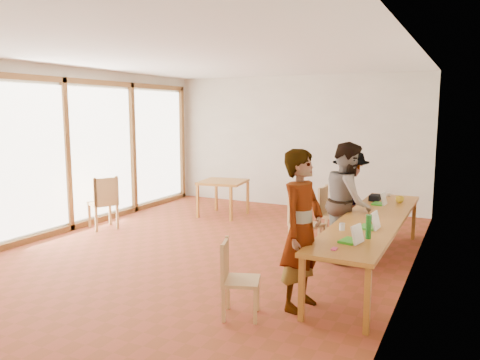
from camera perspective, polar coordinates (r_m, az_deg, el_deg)
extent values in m
plane|color=brown|center=(7.52, -4.02, -8.64)|extent=(8.00, 8.00, 0.00)
cube|color=beige|center=(10.85, 6.74, 4.65)|extent=(6.00, 0.10, 3.00)
cube|color=beige|center=(6.26, 20.21, 1.44)|extent=(0.10, 8.00, 3.00)
cube|color=white|center=(9.10, -20.42, 3.46)|extent=(0.10, 8.00, 3.00)
cube|color=white|center=(7.24, -4.28, 14.87)|extent=(6.00, 8.00, 0.04)
cube|color=#AC6926|center=(6.69, 15.84, -4.67)|extent=(0.80, 4.00, 0.05)
cube|color=#AC6926|center=(5.08, 7.53, -13.06)|extent=(0.06, 0.06, 0.70)
cube|color=#AC6926|center=(8.70, 15.97, -4.22)|extent=(0.06, 0.06, 0.70)
cube|color=#AC6926|center=(4.92, 15.26, -14.03)|extent=(0.06, 0.06, 0.70)
cube|color=#AC6926|center=(8.60, 20.43, -4.56)|extent=(0.06, 0.06, 0.70)
cube|color=#AC6926|center=(9.83, -2.08, -0.24)|extent=(0.90, 0.90, 0.05)
cube|color=#AC6926|center=(9.75, -5.18, -2.57)|extent=(0.05, 0.05, 0.70)
cube|color=#AC6926|center=(10.41, -2.92, -1.84)|extent=(0.05, 0.05, 0.70)
cube|color=#AC6926|center=(9.37, -1.12, -2.99)|extent=(0.05, 0.05, 0.70)
cube|color=#AC6926|center=(10.06, 0.95, -2.20)|extent=(0.05, 0.05, 0.70)
cube|color=tan|center=(5.13, 0.13, -12.20)|extent=(0.50, 0.50, 0.04)
cube|color=tan|center=(5.07, -1.87, -9.76)|extent=(0.17, 0.38, 0.41)
cube|color=tan|center=(7.42, 8.13, -5.41)|extent=(0.56, 0.56, 0.04)
cube|color=tan|center=(7.49, 7.04, -3.34)|extent=(0.20, 0.41, 0.45)
cube|color=tan|center=(8.09, 11.34, -4.30)|extent=(0.45, 0.45, 0.04)
cube|color=tan|center=(8.10, 10.06, -2.46)|extent=(0.05, 0.44, 0.46)
cube|color=tan|center=(8.63, 13.56, -3.34)|extent=(0.59, 0.59, 0.04)
cube|color=tan|center=(8.57, 12.21, -1.55)|extent=(0.18, 0.46, 0.49)
cube|color=tan|center=(9.18, -16.39, -2.76)|extent=(0.63, 0.63, 0.04)
cube|color=tan|center=(8.93, -16.02, -1.31)|extent=(0.26, 0.43, 0.49)
imported|color=gray|center=(5.25, 7.54, -6.04)|extent=(0.53, 0.72, 1.80)
imported|color=gray|center=(7.10, 13.02, -2.54)|extent=(0.86, 1.00, 1.76)
imported|color=gray|center=(7.92, 13.23, -2.08)|extent=(0.74, 1.10, 1.58)
cube|color=green|center=(5.42, 13.22, -7.23)|extent=(0.23, 0.28, 0.03)
cube|color=white|center=(5.36, 14.12, -6.42)|extent=(0.12, 0.24, 0.21)
cube|color=green|center=(6.09, 15.33, -5.56)|extent=(0.20, 0.27, 0.03)
cube|color=white|center=(6.05, 16.21, -4.77)|extent=(0.09, 0.24, 0.22)
cube|color=green|center=(7.66, 16.50, -2.78)|extent=(0.18, 0.25, 0.02)
cube|color=white|center=(7.62, 17.13, -2.21)|extent=(0.08, 0.22, 0.20)
imported|color=yellow|center=(7.90, 18.89, -2.27)|extent=(0.15, 0.15, 0.10)
cylinder|color=#196620|center=(5.58, 15.40, -5.50)|extent=(0.07, 0.07, 0.28)
cylinder|color=silver|center=(5.91, 12.34, -5.57)|extent=(0.07, 0.07, 0.09)
cylinder|color=white|center=(8.45, 17.58, -1.68)|extent=(0.08, 0.08, 0.06)
cube|color=#DE3377|center=(5.10, 11.42, -8.23)|extent=(0.05, 0.10, 0.01)
cube|color=black|center=(7.98, 16.13, -2.08)|extent=(0.16, 0.26, 0.09)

